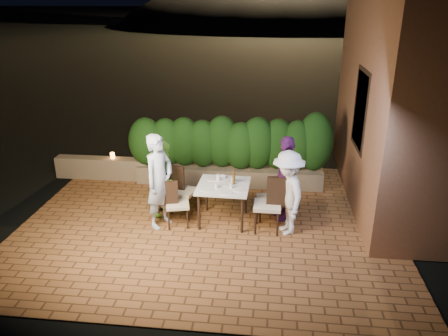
# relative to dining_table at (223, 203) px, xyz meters

# --- Properties ---
(ground) EXTENTS (400.00, 400.00, 0.00)m
(ground) POSITION_rel_dining_table_xyz_m (-0.27, -0.49, -0.40)
(ground) COLOR black
(ground) RESTS_ON ground
(terrace_floor) EXTENTS (7.00, 6.00, 0.15)m
(terrace_floor) POSITION_rel_dining_table_xyz_m (-0.27, 0.01, -0.45)
(terrace_floor) COLOR brown
(terrace_floor) RESTS_ON ground
(building_wall) EXTENTS (1.60, 5.00, 5.00)m
(building_wall) POSITION_rel_dining_table_xyz_m (3.33, 1.51, 2.12)
(building_wall) COLOR brown
(building_wall) RESTS_ON ground
(window_pane) EXTENTS (0.08, 1.00, 1.40)m
(window_pane) POSITION_rel_dining_table_xyz_m (2.55, 1.01, 1.62)
(window_pane) COLOR black
(window_pane) RESTS_ON building_wall
(window_frame) EXTENTS (0.06, 1.15, 1.55)m
(window_frame) POSITION_rel_dining_table_xyz_m (2.54, 1.01, 1.62)
(window_frame) COLOR black
(window_frame) RESTS_ON building_wall
(planter) EXTENTS (4.20, 0.55, 0.40)m
(planter) POSITION_rel_dining_table_xyz_m (-0.07, 1.81, -0.17)
(planter) COLOR #79684D
(planter) RESTS_ON ground
(hedge) EXTENTS (4.00, 0.70, 1.10)m
(hedge) POSITION_rel_dining_table_xyz_m (-0.07, 1.81, 0.57)
(hedge) COLOR #153A0F
(hedge) RESTS_ON planter
(parapet) EXTENTS (2.20, 0.30, 0.50)m
(parapet) POSITION_rel_dining_table_xyz_m (-3.07, 1.81, -0.12)
(parapet) COLOR #79684D
(parapet) RESTS_ON ground
(hill) EXTENTS (52.00, 40.00, 22.00)m
(hill) POSITION_rel_dining_table_xyz_m (1.73, 59.51, -4.38)
(hill) COLOR black
(hill) RESTS_ON ground
(dining_table) EXTENTS (0.98, 0.98, 0.75)m
(dining_table) POSITION_rel_dining_table_xyz_m (0.00, 0.00, 0.00)
(dining_table) COLOR white
(dining_table) RESTS_ON ground
(plate_nw) EXTENTS (0.22, 0.22, 0.01)m
(plate_nw) POSITION_rel_dining_table_xyz_m (-0.28, -0.25, 0.38)
(plate_nw) COLOR white
(plate_nw) RESTS_ON dining_table
(plate_sw) EXTENTS (0.21, 0.21, 0.01)m
(plate_sw) POSITION_rel_dining_table_xyz_m (-0.24, 0.24, 0.38)
(plate_sw) COLOR white
(plate_sw) RESTS_ON dining_table
(plate_ne) EXTENTS (0.22, 0.22, 0.01)m
(plate_ne) POSITION_rel_dining_table_xyz_m (0.29, -0.19, 0.38)
(plate_ne) COLOR white
(plate_ne) RESTS_ON dining_table
(plate_se) EXTENTS (0.21, 0.21, 0.01)m
(plate_se) POSITION_rel_dining_table_xyz_m (0.27, 0.24, 0.38)
(plate_se) COLOR white
(plate_se) RESTS_ON dining_table
(plate_centre) EXTENTS (0.20, 0.20, 0.01)m
(plate_centre) POSITION_rel_dining_table_xyz_m (0.04, 0.03, 0.38)
(plate_centre) COLOR white
(plate_centre) RESTS_ON dining_table
(plate_front) EXTENTS (0.24, 0.24, 0.01)m
(plate_front) POSITION_rel_dining_table_xyz_m (0.08, -0.35, 0.38)
(plate_front) COLOR white
(plate_front) RESTS_ON dining_table
(glass_nw) EXTENTS (0.06, 0.06, 0.10)m
(glass_nw) POSITION_rel_dining_table_xyz_m (-0.11, -0.15, 0.43)
(glass_nw) COLOR silver
(glass_nw) RESTS_ON dining_table
(glass_sw) EXTENTS (0.07, 0.07, 0.12)m
(glass_sw) POSITION_rel_dining_table_xyz_m (-0.12, 0.20, 0.44)
(glass_sw) COLOR silver
(glass_sw) RESTS_ON dining_table
(glass_ne) EXTENTS (0.06, 0.06, 0.10)m
(glass_ne) POSITION_rel_dining_table_xyz_m (0.15, -0.12, 0.42)
(glass_ne) COLOR silver
(glass_ne) RESTS_ON dining_table
(glass_se) EXTENTS (0.06, 0.06, 0.11)m
(glass_se) POSITION_rel_dining_table_xyz_m (0.16, 0.15, 0.43)
(glass_se) COLOR silver
(glass_se) RESTS_ON dining_table
(beer_bottle) EXTENTS (0.05, 0.05, 0.28)m
(beer_bottle) POSITION_rel_dining_table_xyz_m (0.19, 0.06, 0.52)
(beer_bottle) COLOR #52330D
(beer_bottle) RESTS_ON dining_table
(bowl) EXTENTS (0.21, 0.21, 0.04)m
(bowl) POSITION_rel_dining_table_xyz_m (-0.07, 0.33, 0.39)
(bowl) COLOR white
(bowl) RESTS_ON dining_table
(chair_left_front) EXTENTS (0.51, 0.51, 0.90)m
(chair_left_front) POSITION_rel_dining_table_xyz_m (-0.83, -0.26, 0.08)
(chair_left_front) COLOR black
(chair_left_front) RESTS_ON ground
(chair_left_back) EXTENTS (0.56, 0.56, 0.98)m
(chair_left_back) POSITION_rel_dining_table_xyz_m (-0.81, 0.26, 0.11)
(chair_left_back) COLOR black
(chair_left_back) RESTS_ON ground
(chair_right_front) EXTENTS (0.49, 0.49, 1.05)m
(chair_right_front) POSITION_rel_dining_table_xyz_m (0.83, -0.25, 0.15)
(chair_right_front) COLOR black
(chair_right_front) RESTS_ON ground
(chair_right_back) EXTENTS (0.45, 0.45, 0.86)m
(chair_right_back) POSITION_rel_dining_table_xyz_m (0.83, 0.23, 0.06)
(chair_right_back) COLOR black
(chair_right_back) RESTS_ON ground
(diner_blue) EXTENTS (0.67, 0.77, 1.78)m
(diner_blue) POSITION_rel_dining_table_xyz_m (-1.14, -0.28, 0.52)
(diner_blue) COLOR #AFC5E1
(diner_blue) RESTS_ON ground
(diner_green) EXTENTS (0.75, 0.85, 1.48)m
(diner_green) POSITION_rel_dining_table_xyz_m (-1.18, 0.27, 0.37)
(diner_green) COLOR #8AE347
(diner_green) RESTS_ON ground
(diner_white) EXTENTS (0.84, 1.13, 1.56)m
(diner_white) POSITION_rel_dining_table_xyz_m (1.18, -0.29, 0.40)
(diner_white) COLOR white
(diner_white) RESTS_ON ground
(diner_purple) EXTENTS (0.56, 1.03, 1.66)m
(diner_purple) POSITION_rel_dining_table_xyz_m (1.15, 0.27, 0.45)
(diner_purple) COLOR #5C2165
(diner_purple) RESTS_ON ground
(parapet_lamp) EXTENTS (0.10, 0.10, 0.14)m
(parapet_lamp) POSITION_rel_dining_table_xyz_m (-2.80, 1.81, 0.20)
(parapet_lamp) COLOR orange
(parapet_lamp) RESTS_ON parapet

